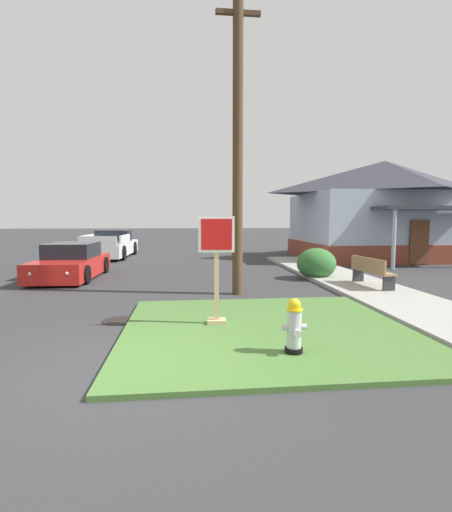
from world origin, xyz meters
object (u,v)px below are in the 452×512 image
object	(u,v)px
manhole_cover	(119,321)
parked_sedan_red	(71,263)
street_bench	(371,270)
pickup_truck_white	(111,246)
fire_hydrant	(294,327)
stop_sign	(217,273)
utility_pole	(238,127)

from	to	relation	value
manhole_cover	parked_sedan_red	bearing A→B (deg)	114.22
street_bench	pickup_truck_white	bearing A→B (deg)	131.97
manhole_cover	street_bench	xyz separation A→B (m)	(6.84, 2.70, 0.59)
parked_sedan_red	street_bench	bearing A→B (deg)	-18.97
fire_hydrant	parked_sedan_red	xyz separation A→B (m)	(-5.70, 8.35, 0.07)
parked_sedan_red	pickup_truck_white	bearing A→B (deg)	90.24
fire_hydrant	stop_sign	bearing A→B (deg)	121.44
fire_hydrant	manhole_cover	xyz separation A→B (m)	(-3.01, 2.37, -0.47)
fire_hydrant	parked_sedan_red	world-z (taller)	parked_sedan_red
stop_sign	utility_pole	xyz separation A→B (m)	(0.84, 3.17, 3.50)
parked_sedan_red	stop_sign	bearing A→B (deg)	-54.98
fire_hydrant	street_bench	distance (m)	6.36
fire_hydrant	manhole_cover	distance (m)	3.86
parked_sedan_red	pickup_truck_white	distance (m)	7.36
parked_sedan_red	pickup_truck_white	size ratio (longest dim) A/B	0.79
manhole_cover	street_bench	world-z (taller)	street_bench
stop_sign	parked_sedan_red	world-z (taller)	stop_sign
parked_sedan_red	street_bench	distance (m)	10.08
parked_sedan_red	utility_pole	world-z (taller)	utility_pole
manhole_cover	stop_sign	bearing A→B (deg)	-18.75
manhole_cover	pickup_truck_white	xyz separation A→B (m)	(-2.72, 13.34, 0.61)
fire_hydrant	utility_pole	size ratio (longest dim) A/B	0.10
street_bench	manhole_cover	bearing A→B (deg)	-158.43
stop_sign	street_bench	distance (m)	5.95
utility_pole	pickup_truck_white	bearing A→B (deg)	117.05
utility_pole	street_bench	bearing A→B (deg)	2.85
fire_hydrant	utility_pole	xyz separation A→B (m)	(-0.20, 4.87, 4.09)
pickup_truck_white	fire_hydrant	bearing A→B (deg)	-69.96
manhole_cover	pickup_truck_white	distance (m)	13.63
manhole_cover	pickup_truck_white	size ratio (longest dim) A/B	0.13
stop_sign	street_bench	world-z (taller)	stop_sign
fire_hydrant	parked_sedan_red	size ratio (longest dim) A/B	0.20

